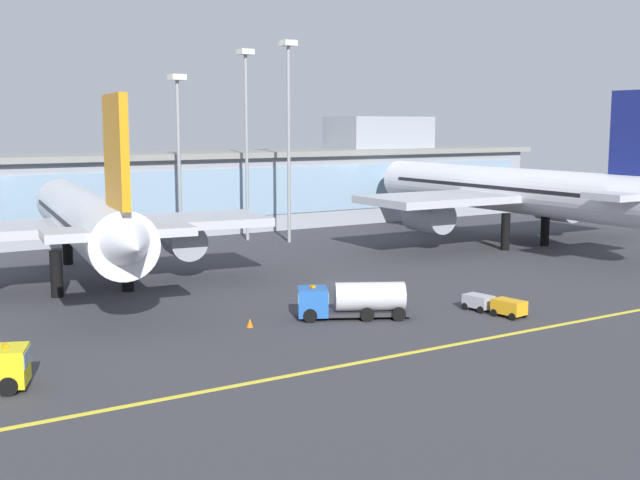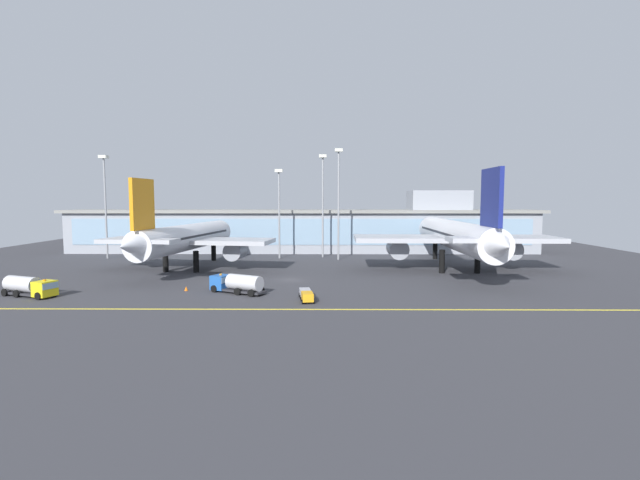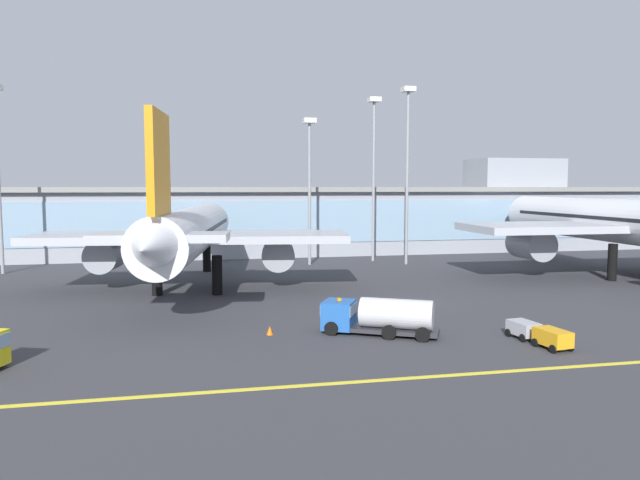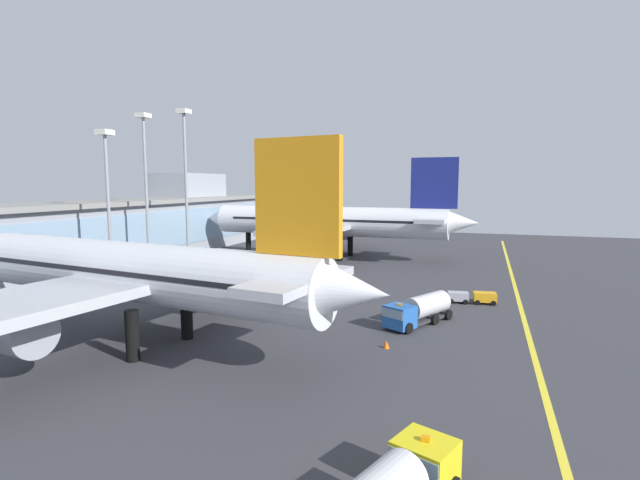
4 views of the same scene
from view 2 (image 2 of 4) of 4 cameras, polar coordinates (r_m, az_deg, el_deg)
name	(u,v)px [view 2 (image 2 of 4)]	position (r m, az deg, el deg)	size (l,w,h in m)	color
ground_plane	(291,280)	(81.58, -3.68, -4.98)	(180.00, 180.00, 0.00)	#38383D
taxiway_centreline_stripe	(278,309)	(60.11, -5.22, -8.60)	(144.00, 0.50, 0.01)	yellow
terminal_building	(309,229)	(125.09, -1.32, 1.38)	(128.05, 14.00, 16.69)	#9399A3
airliner_near_left	(186,238)	(95.97, -16.33, 0.22)	(35.56, 46.92, 17.65)	black
airliner_near_right	(456,236)	(95.21, 16.56, 0.49)	(40.45, 55.60, 19.06)	black
fuel_tanker_truck	(30,286)	(79.60, -32.39, -4.90)	(9.31, 5.61, 2.90)	black
baggage_tug_near	(306,295)	(64.97, -1.72, -6.84)	(2.44, 5.76, 1.40)	black
service_truck_far	(236,283)	(71.08, -10.44, -5.30)	(9.13, 6.38, 2.90)	black
apron_light_mast_west	(323,191)	(112.54, 0.35, 6.10)	(1.80, 1.80, 25.11)	gray
apron_light_mast_centre	(279,200)	(110.71, -5.12, 5.05)	(1.80, 1.80, 21.45)	gray
apron_light_mast_east	(105,192)	(121.45, -25.23, 5.44)	(1.80, 1.80, 24.72)	gray
apron_light_mast_far_east	(339,189)	(107.87, 2.33, 6.41)	(1.80, 1.80, 26.02)	gray
safety_cone	(186,289)	(74.76, -16.34, -5.83)	(0.55, 0.55, 0.68)	orange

